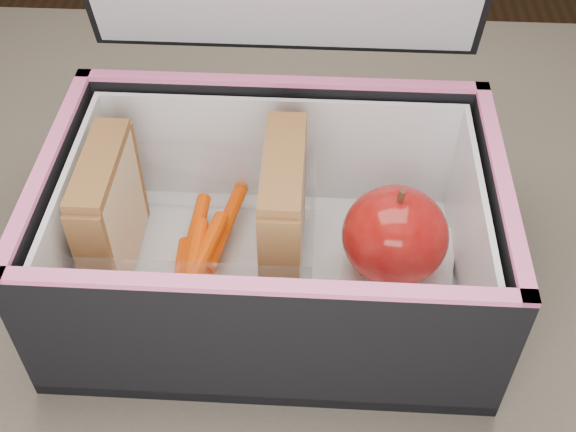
# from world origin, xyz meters

# --- Properties ---
(kitchen_table) EXTENTS (1.20, 0.80, 0.75)m
(kitchen_table) POSITION_xyz_m (0.00, 0.00, 0.66)
(kitchen_table) COLOR brown
(kitchen_table) RESTS_ON ground
(lunch_bag) EXTENTS (0.30, 0.25, 0.30)m
(lunch_bag) POSITION_xyz_m (-0.04, 0.01, 0.82)
(lunch_bag) COLOR black
(lunch_bag) RESTS_ON kitchen_table
(plastic_tub) EXTENTS (0.16, 0.12, 0.07)m
(plastic_tub) POSITION_xyz_m (-0.09, 0.02, 0.80)
(plastic_tub) COLOR white
(plastic_tub) RESTS_ON lunch_bag
(sandwich_left) EXTENTS (0.02, 0.09, 0.10)m
(sandwich_left) POSITION_xyz_m (-0.15, 0.02, 0.82)
(sandwich_left) COLOR tan
(sandwich_left) RESTS_ON plastic_tub
(sandwich_right) EXTENTS (0.03, 0.10, 0.11)m
(sandwich_right) POSITION_xyz_m (-0.03, 0.02, 0.82)
(sandwich_right) COLOR tan
(sandwich_right) RESTS_ON plastic_tub
(carrot_sticks) EXTENTS (0.05, 0.14, 0.03)m
(carrot_sticks) POSITION_xyz_m (-0.09, 0.00, 0.78)
(carrot_sticks) COLOR #F13E00
(carrot_sticks) RESTS_ON plastic_tub
(paper_napkin) EXTENTS (0.09, 0.10, 0.01)m
(paper_napkin) POSITION_xyz_m (0.05, 0.02, 0.77)
(paper_napkin) COLOR white
(paper_napkin) RESTS_ON lunch_bag
(red_apple) EXTENTS (0.10, 0.10, 0.08)m
(red_apple) POSITION_xyz_m (0.05, 0.01, 0.81)
(red_apple) COLOR #860202
(red_apple) RESTS_ON paper_napkin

